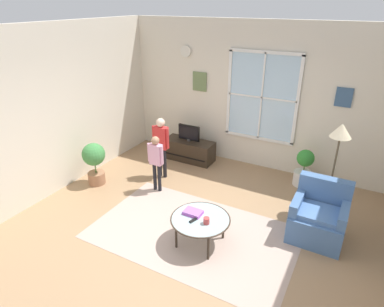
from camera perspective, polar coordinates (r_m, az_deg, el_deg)
name	(u,v)px	position (r m, az deg, el deg)	size (l,w,h in m)	color
ground_plane	(184,236)	(5.19, -1.47, -13.94)	(6.01, 6.19, 0.02)	#9E7A56
back_wall	(253,97)	(6.89, 10.50, 9.61)	(5.41, 0.17, 2.94)	beige
side_wall_left	(41,115)	(6.20, -24.53, 6.00)	(0.12, 5.59, 2.94)	beige
area_rug	(193,233)	(5.22, 0.24, -13.52)	(3.06, 1.87, 0.01)	tan
tv_stand	(189,150)	(7.32, -0.51, 0.58)	(1.11, 0.46, 0.45)	#2D2319
television	(189,133)	(7.16, -0.53, 3.58)	(0.49, 0.08, 0.36)	#4C4C4C
armchair	(318,217)	(5.32, 20.95, -10.25)	(0.76, 0.74, 0.87)	#476B9E
coffee_table	(200,220)	(4.80, 1.45, -11.34)	(0.86, 0.86, 0.43)	#99B2B7
book_stack	(193,212)	(4.87, 0.17, -10.10)	(0.27, 0.19, 0.05)	#BB52CB
cup	(206,221)	(4.67, 2.50, -11.49)	(0.09, 0.09, 0.09)	#BF3F3F
remote_near_books	(193,220)	(4.74, 0.24, -11.41)	(0.04, 0.14, 0.02)	black
person_red_shirt	(161,141)	(6.42, -5.32, 2.15)	(0.37, 0.17, 1.23)	black
person_pink_shirt	(156,157)	(5.97, -6.21, -0.69)	(0.33, 0.15, 1.08)	black
potted_plant_by_window	(304,168)	(6.61, 18.72, -2.45)	(0.35, 0.35, 0.73)	silver
potted_plant_corner	(94,160)	(6.51, -16.47, -1.07)	(0.43, 0.43, 0.84)	#9E6B4C
floor_lamp	(340,140)	(5.55, 24.07, 2.19)	(0.32, 0.32, 1.57)	black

